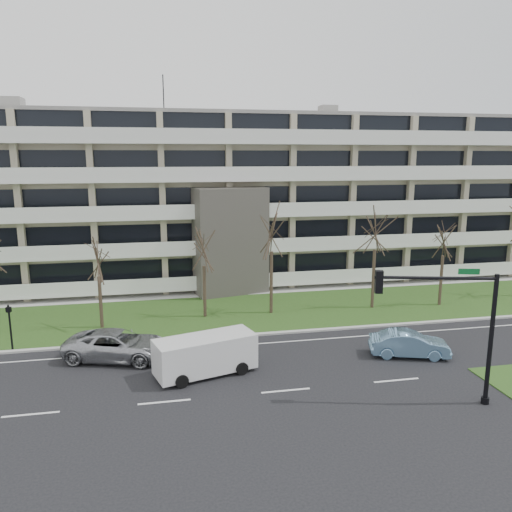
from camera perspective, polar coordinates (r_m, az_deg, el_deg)
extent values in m
plane|color=black|center=(25.95, 3.42, -15.11)|extent=(160.00, 160.00, 0.00)
cube|color=#254918|center=(37.75, -1.61, -6.41)|extent=(90.00, 10.00, 0.06)
cube|color=#B2B2AD|center=(33.09, -0.13, -8.96)|extent=(90.00, 0.35, 0.12)
cube|color=#B2B2AD|center=(42.95, -2.85, -4.19)|extent=(90.00, 2.00, 0.08)
cube|color=white|center=(31.73, 0.40, -9.98)|extent=(90.00, 0.12, 0.01)
cube|color=tan|center=(48.48, -4.17, 6.55)|extent=(60.00, 12.00, 15.00)
cube|color=gray|center=(48.44, -4.30, 15.60)|extent=(60.50, 12.50, 0.30)
cube|color=#4C4742|center=(41.97, -2.91, 1.68)|extent=(6.39, 3.69, 9.00)
cube|color=black|center=(42.27, -2.84, -1.71)|extent=(4.92, 1.19, 3.50)
cube|color=gray|center=(49.60, -26.23, 15.27)|extent=(2.00, 2.00, 1.20)
cylinder|color=black|center=(48.25, -10.53, 17.67)|extent=(0.10, 0.10, 3.50)
cube|color=black|center=(43.39, -3.07, -1.23)|extent=(58.00, 0.10, 1.80)
cube|color=white|center=(43.09, -2.92, -3.37)|extent=(58.00, 1.40, 0.22)
cube|color=white|center=(42.32, -2.80, -2.81)|extent=(58.00, 0.08, 1.00)
cube|color=black|center=(42.83, -3.11, 2.69)|extent=(58.00, 0.10, 1.80)
cube|color=white|center=(42.42, -2.96, 0.55)|extent=(58.00, 1.40, 0.22)
cube|color=white|center=(41.68, -2.83, 1.20)|extent=(58.00, 0.08, 1.00)
cube|color=black|center=(42.48, -3.15, 6.69)|extent=(58.00, 0.10, 1.80)
cube|color=white|center=(41.96, -3.00, 4.58)|extent=(58.00, 1.40, 0.22)
cube|color=white|center=(41.26, -2.88, 5.30)|extent=(58.00, 0.08, 1.00)
cube|color=black|center=(42.34, -3.20, 10.74)|extent=(58.00, 0.10, 1.80)
cube|color=white|center=(41.71, -3.04, 8.67)|extent=(58.00, 1.40, 0.22)
cube|color=white|center=(41.05, -2.92, 9.47)|extent=(58.00, 0.08, 1.00)
cube|color=black|center=(42.42, -3.24, 14.80)|extent=(58.00, 0.10, 1.80)
cube|color=white|center=(41.68, -3.09, 12.79)|extent=(58.00, 1.40, 0.22)
cube|color=white|center=(41.06, -2.96, 13.65)|extent=(58.00, 0.08, 1.00)
imported|color=#A9ACB1|center=(30.30, -15.53, -9.79)|extent=(6.57, 4.39, 1.67)
imported|color=#77A8CF|center=(30.98, 17.10, -9.58)|extent=(4.80, 2.84, 1.50)
cube|color=white|center=(27.38, -5.81, -11.05)|extent=(5.71, 3.40, 1.89)
cube|color=black|center=(27.17, -5.84, -9.99)|extent=(5.29, 3.15, 0.70)
cube|color=white|center=(28.38, -0.96, -10.48)|extent=(0.86, 1.91, 1.19)
cylinder|color=black|center=(26.32, -8.48, -13.98)|extent=(0.74, 0.43, 0.70)
cylinder|color=black|center=(28.04, -9.84, -12.37)|extent=(0.74, 0.43, 0.70)
cylinder|color=black|center=(27.47, -1.63, -12.72)|extent=(0.74, 0.43, 0.70)
cylinder|color=black|center=(29.13, -3.37, -11.29)|extent=(0.74, 0.43, 0.70)
cylinder|color=black|center=(26.97, 24.70, -14.75)|extent=(0.38, 0.38, 0.32)
cylinder|color=black|center=(25.84, 25.25, -8.73)|extent=(0.21, 0.21, 6.33)
cylinder|color=black|center=(24.10, 19.81, -2.38)|extent=(5.35, 1.48, 0.15)
cube|color=black|center=(23.53, 13.87, -2.88)|extent=(0.41, 0.41, 1.05)
sphere|color=red|center=(23.45, 13.91, -2.08)|extent=(0.21, 0.21, 0.21)
sphere|color=orange|center=(23.53, 13.87, -2.88)|extent=(0.21, 0.21, 0.21)
sphere|color=green|center=(23.62, 13.83, -3.67)|extent=(0.21, 0.21, 0.21)
cube|color=#0C5926|center=(24.50, 23.16, -1.65)|extent=(0.93, 0.27, 0.26)
cylinder|color=black|center=(33.56, -26.26, -7.39)|extent=(0.12, 0.12, 2.88)
cube|color=black|center=(33.23, -26.43, -5.51)|extent=(0.31, 0.27, 0.31)
sphere|color=red|center=(33.23, -26.43, -5.51)|extent=(0.13, 0.13, 0.13)
cylinder|color=#382B21|center=(35.50, -17.33, -5.10)|extent=(0.24, 0.24, 3.62)
cylinder|color=#382B21|center=(36.35, -5.89, -4.09)|extent=(0.24, 0.24, 3.81)
cylinder|color=#382B21|center=(36.90, 1.76, -3.07)|extent=(0.24, 0.24, 4.71)
cylinder|color=#382B21|center=(39.23, 13.25, -2.60)|extent=(0.24, 0.24, 4.58)
cylinder|color=#382B21|center=(41.54, 20.38, -2.66)|extent=(0.24, 0.24, 4.00)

